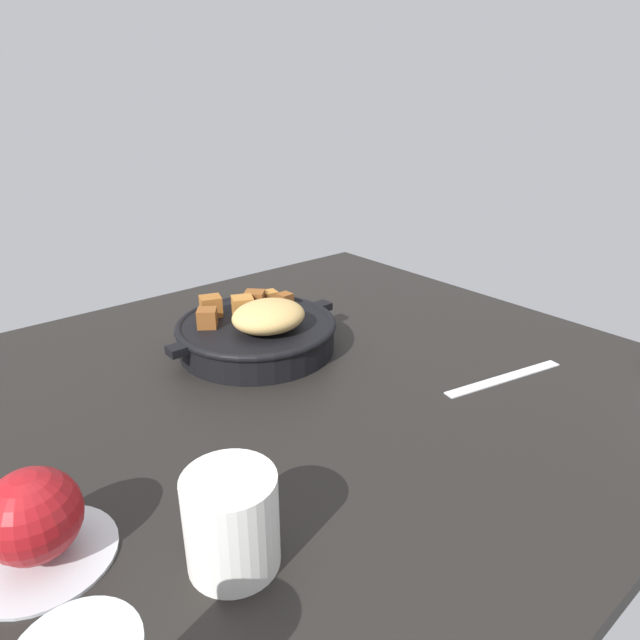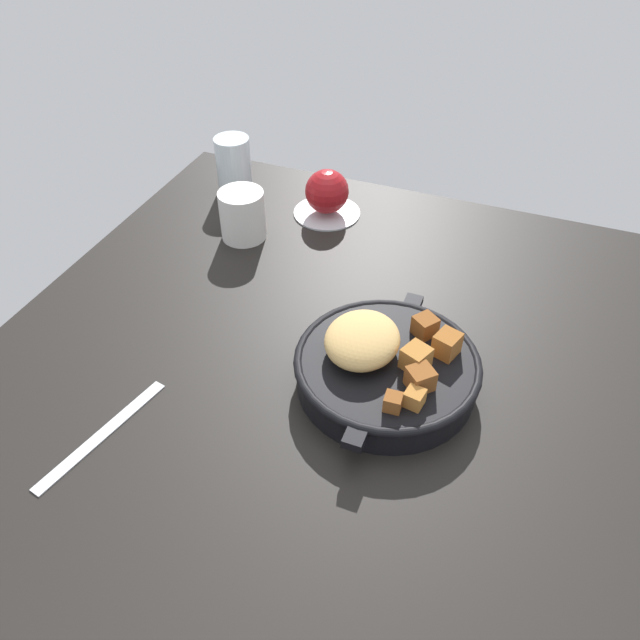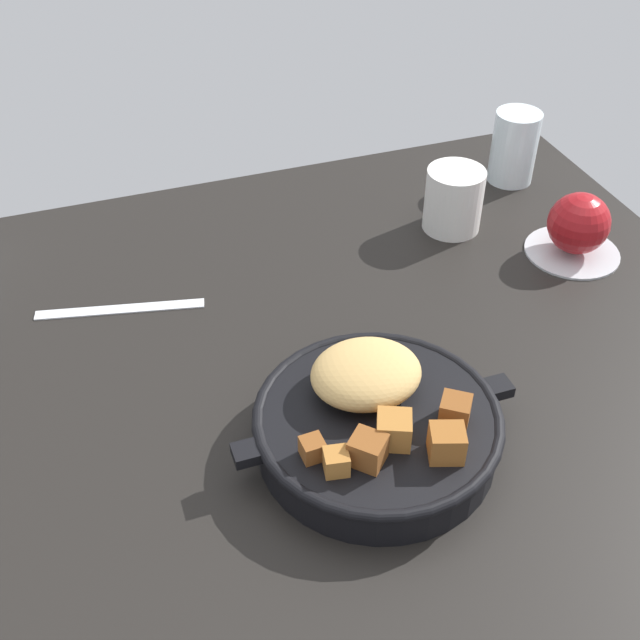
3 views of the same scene
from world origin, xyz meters
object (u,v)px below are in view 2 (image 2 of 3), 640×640
(red_apple, at_px, (327,191))
(ceramic_mug_white, at_px, (242,215))
(cast_iron_skillet, at_px, (385,365))
(water_glass_tall, at_px, (234,165))
(butter_knife, at_px, (102,434))

(red_apple, xyz_separation_m, ceramic_mug_white, (-0.12, 0.11, -0.00))
(ceramic_mug_white, bearing_deg, red_apple, -41.34)
(cast_iron_skillet, distance_m, ceramic_mug_white, 0.41)
(cast_iron_skillet, relative_size, water_glass_tall, 2.70)
(water_glass_tall, relative_size, ceramic_mug_white, 1.23)
(red_apple, relative_size, ceramic_mug_white, 0.92)
(butter_knife, distance_m, ceramic_mug_white, 0.45)
(water_glass_tall, bearing_deg, butter_knife, -168.49)
(butter_knife, bearing_deg, ceramic_mug_white, 16.29)
(cast_iron_skillet, bearing_deg, water_glass_tall, 47.17)
(butter_knife, xyz_separation_m, water_glass_tall, (0.59, 0.12, 0.05))
(cast_iron_skillet, height_order, water_glass_tall, water_glass_tall)
(red_apple, xyz_separation_m, butter_knife, (-0.57, 0.07, -0.04))
(red_apple, height_order, butter_knife, red_apple)
(cast_iron_skillet, relative_size, ceramic_mug_white, 3.32)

